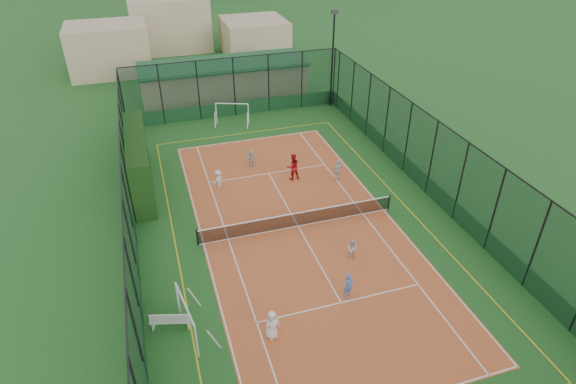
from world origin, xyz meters
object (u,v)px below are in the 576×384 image
object	(u,v)px
floodlight_ne	(332,60)
child_far_left	(218,179)
white_bench	(170,319)
child_near_mid	(348,286)
child_near_right	(353,249)
child_near_left	(272,325)
child_far_right	(337,170)
futsal_goal_far	(232,114)
clubhouse	(223,79)
futsal_goal_near	(187,319)
coach	(293,167)
child_far_back	(251,158)

from	to	relation	value
floodlight_ne	child_far_left	bearing A→B (deg)	-137.97
white_bench	child_near_mid	xyz separation A→B (m)	(8.27, -0.56, 0.19)
floodlight_ne	child_near_right	size ratio (longest dim) A/B	6.70
white_bench	child_near_left	size ratio (longest dim) A/B	1.20
child_near_left	child_far_right	distance (m)	13.95
floodlight_ne	futsal_goal_far	size ratio (longest dim) A/B	3.00
clubhouse	child_far_right	world-z (taller)	clubhouse
clubhouse	futsal_goal_far	bearing A→B (deg)	-95.22
floodlight_ne	child_far_left	distance (m)	16.78
child_near_right	child_far_right	xyz separation A→B (m)	(2.33, 7.76, 0.13)
futsal_goal_near	coach	world-z (taller)	coach
child_far_right	futsal_goal_near	bearing A→B (deg)	37.70
floodlight_ne	futsal_goal_near	bearing A→B (deg)	-124.67
floodlight_ne	child_near_left	xyz separation A→B (m)	(-12.25, -23.99, -3.37)
coach	child_far_left	bearing A→B (deg)	-6.42
child_near_mid	child_far_left	distance (m)	12.38
child_near_left	child_far_left	distance (m)	12.99
floodlight_ne	futsal_goal_far	world-z (taller)	floodlight_ne
child_near_left	coach	distance (m)	13.58
white_bench	futsal_goal_far	distance (m)	22.00
floodlight_ne	child_near_left	bearing A→B (deg)	-117.05
floodlight_ne	clubhouse	world-z (taller)	floodlight_ne
futsal_goal_near	coach	bearing A→B (deg)	-45.99
clubhouse	futsal_goal_near	world-z (taller)	clubhouse
clubhouse	child_far_back	size ratio (longest dim) A/B	12.08
coach	child_near_right	bearing A→B (deg)	90.79
floodlight_ne	clubhouse	bearing A→B (deg)	147.88
child_far_left	white_bench	bearing A→B (deg)	30.19
floodlight_ne	child_far_back	bearing A→B (deg)	-136.96
floodlight_ne	futsal_goal_far	distance (m)	9.86
futsal_goal_near	child_far_left	world-z (taller)	futsal_goal_near
clubhouse	white_bench	distance (m)	28.62
child_near_mid	child_far_left	xyz separation A→B (m)	(-4.07, 11.69, -0.04)
child_near_right	child_far_back	world-z (taller)	child_far_back
clubhouse	white_bench	bearing A→B (deg)	-105.82
floodlight_ne	child_near_left	distance (m)	27.14
child_far_left	child_near_mid	bearing A→B (deg)	70.08
child_far_right	child_far_left	bearing A→B (deg)	-15.16
futsal_goal_near	white_bench	bearing A→B (deg)	40.80
futsal_goal_near	floodlight_ne	bearing A→B (deg)	-43.88
futsal_goal_near	child_near_left	bearing A→B (deg)	-119.57
clubhouse	child_far_left	xyz separation A→B (m)	(-3.59, -16.39, -0.93)
child_near_left	child_near_right	bearing A→B (deg)	15.70
child_near_right	futsal_goal_near	bearing A→B (deg)	-132.91
child_far_right	child_near_right	bearing A→B (deg)	68.49
futsal_goal_near	child_far_right	distance (m)	15.25
futsal_goal_far	child_near_left	xyz separation A→B (m)	(-3.04, -22.66, -0.13)
child_far_back	child_near_mid	bearing A→B (deg)	81.74
child_near_right	child_far_left	world-z (taller)	child_far_left
futsal_goal_far	child_far_right	size ratio (longest dim) A/B	1.85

